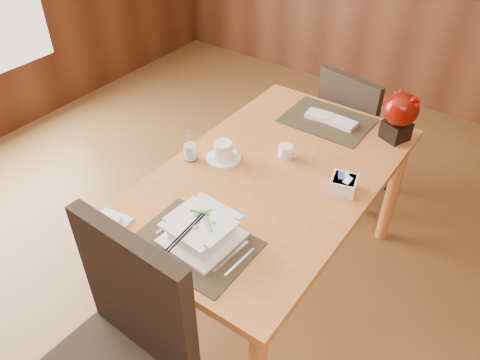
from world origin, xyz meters
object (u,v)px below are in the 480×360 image
Objects in this scene: coffee_cup at (223,152)px; near_chair at (115,358)px; dining_table at (271,189)px; water_glass at (190,146)px; sugar_caddy at (344,184)px; bread_plate at (108,224)px; creamer_jug at (286,151)px; far_chair at (353,130)px; berry_decor at (400,114)px; soup_setting at (202,230)px.

near_chair is at bearing -74.35° from coffee_cup.
water_glass is (-0.37, -0.13, 0.17)m from dining_table.
sugar_caddy reaches higher than bread_plate.
bread_plate is (-0.33, -0.81, -0.03)m from creamer_jug.
sugar_caddy is 0.12× the size of far_chair.
berry_decor is (0.03, 0.52, 0.11)m from sugar_caddy.
creamer_jug is 0.80× the size of sugar_caddy.
soup_setting is 1.68× the size of coffee_cup.
far_chair is (0.04, 0.78, -0.27)m from creamer_jug.
coffee_cup is 1.88× the size of creamer_jug.
far_chair is at bearing 76.94° from bread_plate.
near_chair is at bearing -84.14° from soup_setting.
far_chair is (-0.33, 0.32, -0.39)m from berry_decor.
bread_plate is (-0.67, -0.74, -0.03)m from sugar_caddy.
berry_decor is at bearing 59.60° from dining_table.
sugar_caddy is (0.56, 0.12, -0.01)m from coffee_cup.
water_glass is 1.72× the size of creamer_jug.
soup_setting is at bearing 94.26° from near_chair.
sugar_caddy is 0.43× the size of berry_decor.
near_chair reaches higher than creamer_jug.
coffee_cup is at bearing -169.47° from dining_table.
coffee_cup is 0.16m from water_glass.
far_chair is at bearing 109.42° from sugar_caddy.
creamer_jug is 0.60× the size of bread_plate.
soup_setting is at bearing 101.36° from far_chair.
creamer_jug is at bearing 99.22° from far_chair.
dining_table is 0.19m from creamer_jug.
creamer_jug is at bearing 39.56° from coffee_cup.
bread_plate reaches higher than dining_table.
sugar_caddy is (0.33, -0.07, 0.00)m from creamer_jug.
berry_decor is at bearing 80.79° from near_chair.
sugar_caddy is (0.69, 0.21, -0.04)m from water_glass.
far_chair reaches higher than water_glass.
bread_plate is 0.16× the size of far_chair.
water_glass is 0.17× the size of far_chair.
far_chair is at bearing 93.31° from soup_setting.
berry_decor is at bearing 61.10° from bread_plate.
water_glass reaches higher than dining_table.
dining_table is 5.42× the size of soup_setting.
far_chair is at bearing 92.36° from near_chair.
sugar_caddy is at bearing -93.47° from berry_decor.
bread_plate is 0.53m from near_chair.
near_chair is (0.40, -0.88, -0.21)m from water_glass.
coffee_cup is 0.88m from berry_decor.
berry_decor is (0.34, 1.11, 0.09)m from soup_setting.
near_chair is at bearing -105.01° from sugar_caddy.
berry_decor reaches higher than water_glass.
berry_decor is 0.23× the size of near_chair.
far_chair is (0.37, 1.59, -0.25)m from bread_plate.
sugar_caddy is (0.31, 0.59, -0.02)m from soup_setting.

